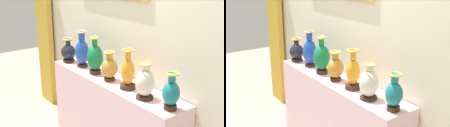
# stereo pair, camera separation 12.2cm
# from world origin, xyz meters

# --- Properties ---
(display_shelf) EXTENTS (1.89, 0.38, 0.96)m
(display_shelf) POSITION_xyz_m (0.00, 0.00, 0.48)
(display_shelf) COLOR beige
(display_shelf) RESTS_ON ground_plane
(back_wall) EXTENTS (4.37, 0.14, 2.99)m
(back_wall) POSITION_xyz_m (-0.01, 0.25, 1.51)
(back_wall) COLOR beige
(back_wall) RESTS_ON ground_plane
(curtain_gold) EXTENTS (0.39, 0.08, 2.06)m
(curtain_gold) POSITION_xyz_m (-1.89, 0.13, 1.03)
(curtain_gold) COLOR gold
(curtain_gold) RESTS_ON ground_plane
(vase_onyx) EXTENTS (0.18, 0.18, 0.30)m
(vase_onyx) POSITION_xyz_m (-0.84, -0.05, 1.08)
(vase_onyx) COLOR #382319
(vase_onyx) RESTS_ON display_shelf
(vase_sapphire) EXTENTS (0.16, 0.16, 0.43)m
(vase_sapphire) POSITION_xyz_m (-0.57, -0.01, 1.14)
(vase_sapphire) COLOR #382319
(vase_sapphire) RESTS_ON display_shelf
(vase_emerald) EXTENTS (0.18, 0.18, 0.42)m
(vase_emerald) POSITION_xyz_m (-0.27, -0.03, 1.14)
(vase_emerald) COLOR #382319
(vase_emerald) RESTS_ON display_shelf
(vase_ochre) EXTENTS (0.17, 0.17, 0.32)m
(vase_ochre) POSITION_xyz_m (-0.00, -0.03, 1.10)
(vase_ochre) COLOR #382319
(vase_ochre) RESTS_ON display_shelf
(vase_amber) EXTENTS (0.15, 0.15, 0.40)m
(vase_amber) POSITION_xyz_m (0.29, -0.02, 1.12)
(vase_amber) COLOR #382319
(vase_amber) RESTS_ON display_shelf
(vase_ivory) EXTENTS (0.18, 0.18, 0.34)m
(vase_ivory) POSITION_xyz_m (0.56, -0.05, 1.11)
(vase_ivory) COLOR #382319
(vase_ivory) RESTS_ON display_shelf
(vase_teal) EXTENTS (0.15, 0.15, 0.33)m
(vase_teal) POSITION_xyz_m (0.85, -0.03, 1.11)
(vase_teal) COLOR #382319
(vase_teal) RESTS_ON display_shelf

